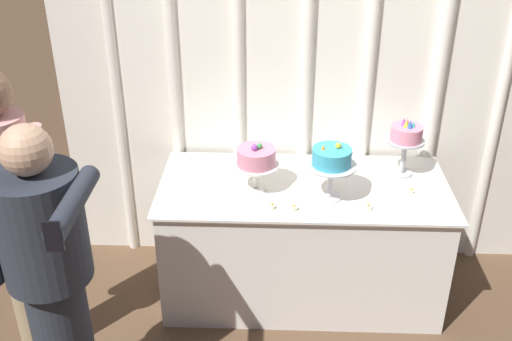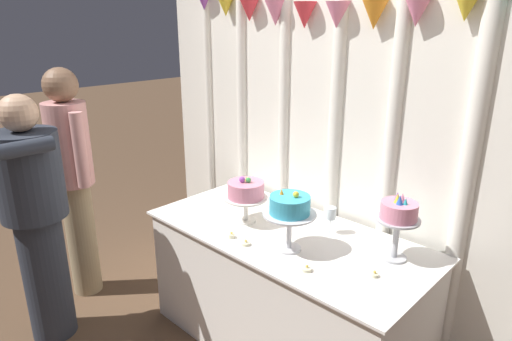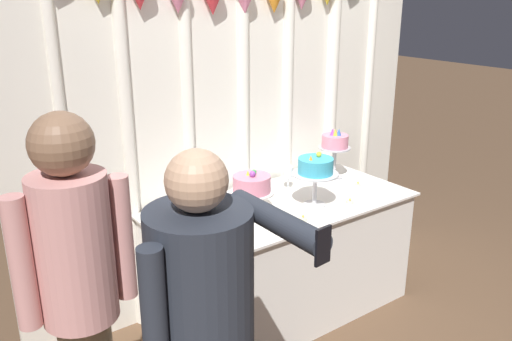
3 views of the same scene
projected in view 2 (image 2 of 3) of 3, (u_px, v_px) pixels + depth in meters
draped_curtain at (339, 133)px, 2.71m from camera, size 3.08×0.15×2.50m
cake_table at (285, 290)px, 2.71m from camera, size 1.70×0.80×0.78m
cake_display_leftmost at (246, 192)px, 2.67m from camera, size 0.27×0.27×0.30m
cake_display_center at (290, 208)px, 2.32m from camera, size 0.29×0.29×0.34m
cake_display_rightmost at (398, 215)px, 2.23m from camera, size 0.22×0.22×0.36m
wine_glass at (331, 214)px, 2.55m from camera, size 0.06×0.06×0.16m
tealight_far_left at (232, 236)px, 2.52m from camera, size 0.04×0.04×0.04m
tealight_near_left at (246, 243)px, 2.44m from camera, size 0.05×0.05×0.03m
tealight_near_right at (307, 269)px, 2.19m from camera, size 0.05×0.05×0.03m
tealight_far_right at (374, 275)px, 2.14m from camera, size 0.04×0.04×0.03m
guest_man_pink_jacket at (73, 173)px, 3.10m from camera, size 0.45×0.30×1.67m
guest_girl_blue_dress at (35, 214)px, 2.66m from camera, size 0.52×0.63×1.58m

